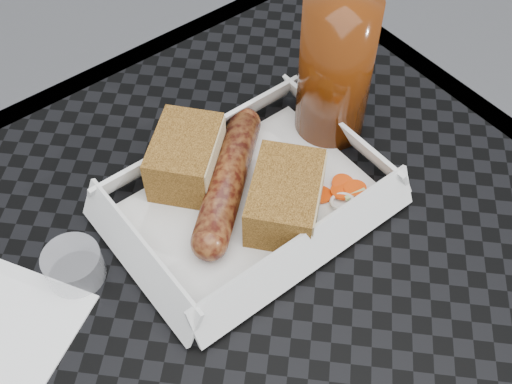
% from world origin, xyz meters
% --- Properties ---
extents(food_tray, '(0.22, 0.15, 0.00)m').
position_xyz_m(food_tray, '(0.11, 0.14, 0.75)').
color(food_tray, white).
rests_on(food_tray, patio_table).
extents(bratwurst, '(0.14, 0.13, 0.03)m').
position_xyz_m(bratwurst, '(0.11, 0.16, 0.77)').
color(bratwurst, brown).
rests_on(bratwurst, food_tray).
extents(bread_near, '(0.10, 0.10, 0.05)m').
position_xyz_m(bread_near, '(0.09, 0.20, 0.77)').
color(bread_near, '#8E5E23').
rests_on(bread_near, food_tray).
extents(bread_far, '(0.11, 0.10, 0.05)m').
position_xyz_m(bread_far, '(0.13, 0.11, 0.77)').
color(bread_far, '#8E5E23').
rests_on(bread_far, food_tray).
extents(veg_garnish, '(0.03, 0.03, 0.00)m').
position_xyz_m(veg_garnish, '(0.19, 0.09, 0.75)').
color(veg_garnish, '#E8410A').
rests_on(veg_garnish, food_tray).
extents(condiment_cup_empty, '(0.05, 0.05, 0.03)m').
position_xyz_m(condiment_cup_empty, '(-0.05, 0.17, 0.76)').
color(condiment_cup_empty, silver).
rests_on(condiment_cup_empty, patio_table).
extents(drink_glass, '(0.07, 0.07, 0.15)m').
position_xyz_m(drink_glass, '(0.24, 0.17, 0.82)').
color(drink_glass, '#4D1E06').
rests_on(drink_glass, patio_table).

